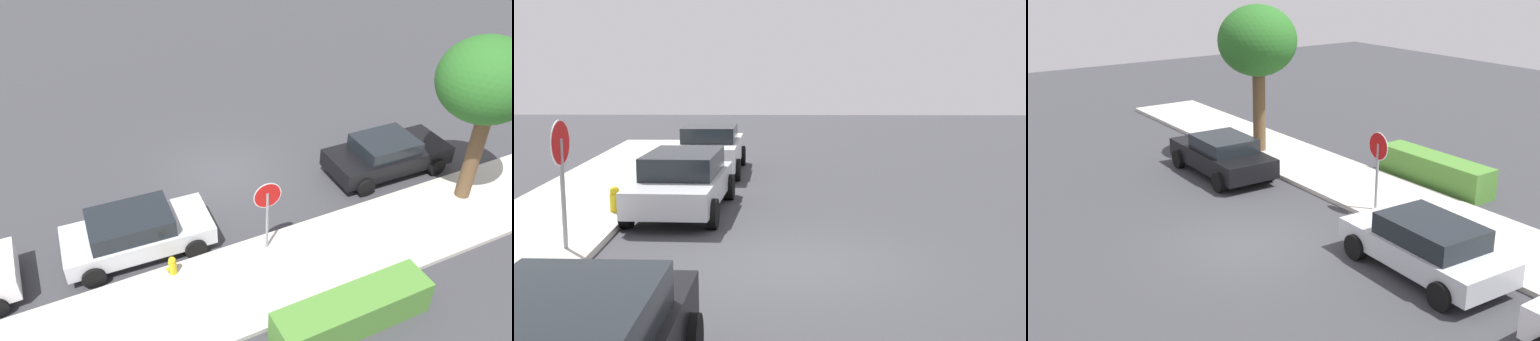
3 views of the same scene
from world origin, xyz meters
The scene contains 8 objects.
ground_plane centered at (0.00, 0.00, 0.00)m, with size 60.00×60.00×0.00m, color #38383D.
sidewalk_curb centered at (0.00, 5.21, 0.07)m, with size 32.00×3.08×0.14m, color beige.
stop_sign centered at (0.33, 4.17, 1.69)m, with size 0.82×0.08×2.44m.
parked_car_silver centered at (3.73, 2.58, 0.72)m, with size 4.28×2.18×1.37m.
parked_car_black centered at (-5.29, 2.33, 0.71)m, with size 4.42×2.16×1.37m.
street_tree_near_corner centered at (-6.46, 4.58, 4.17)m, with size 2.85×2.85×5.53m.
fire_hydrant centered at (3.12, 4.00, 0.36)m, with size 0.30×0.22×0.72m.
front_yard_hedge centered at (-0.40, 7.45, 0.49)m, with size 4.13×0.99×0.98m.
Camera 1 is at (5.15, 13.66, 10.40)m, focal length 35.00 mm.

